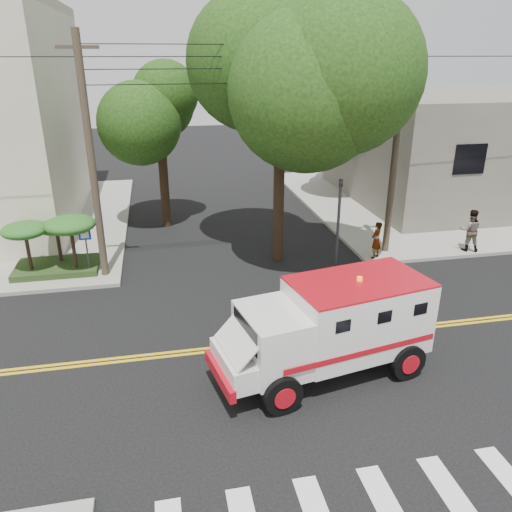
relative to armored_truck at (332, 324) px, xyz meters
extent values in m
plane|color=black|center=(-0.96, 1.72, -1.51)|extent=(100.00, 100.00, 0.00)
cube|color=gray|center=(12.54, 15.22, -1.43)|extent=(17.00, 17.00, 0.15)
cube|color=#615C53|center=(14.04, 15.72, 1.64)|extent=(14.00, 12.00, 6.00)
cylinder|color=#382D23|center=(-6.56, 7.72, 2.99)|extent=(0.28, 0.28, 9.00)
cylinder|color=#382D23|center=(5.34, 7.92, 2.99)|extent=(0.28, 0.28, 9.00)
cylinder|color=black|center=(0.54, 8.22, 1.99)|extent=(0.44, 0.44, 7.00)
sphere|color=#0E330E|center=(0.54, 8.22, 5.49)|extent=(5.32, 5.32, 5.32)
sphere|color=#0E330E|center=(1.68, 7.46, 6.06)|extent=(4.56, 4.56, 4.56)
cylinder|color=black|center=(-3.96, 13.72, 1.29)|extent=(0.44, 0.44, 5.60)
sphere|color=#0E330E|center=(-3.96, 13.72, 4.09)|extent=(3.92, 3.92, 3.92)
sphere|color=#0E330E|center=(-3.12, 13.16, 4.51)|extent=(3.36, 3.36, 3.36)
cylinder|color=black|center=(7.54, 17.72, 1.47)|extent=(0.44, 0.44, 5.95)
sphere|color=#0E330E|center=(7.54, 17.72, 4.44)|extent=(4.20, 4.20, 4.20)
sphere|color=#0E330E|center=(8.44, 17.12, 4.89)|extent=(3.60, 3.60, 3.60)
cylinder|color=#3F3F42|center=(2.84, 7.32, 0.29)|extent=(0.12, 0.12, 3.60)
imported|color=#3F3F42|center=(2.84, 7.32, 1.64)|extent=(0.15, 0.18, 0.90)
cylinder|color=#3F3F42|center=(-7.16, 7.92, -0.51)|extent=(0.06, 0.06, 2.00)
cube|color=#0C33A5|center=(-7.16, 7.86, 0.29)|extent=(0.45, 0.03, 0.45)
cube|color=#1E3314|center=(-8.46, 8.52, -1.24)|extent=(3.20, 2.00, 0.24)
cylinder|color=black|center=(-9.36, 8.22, -0.36)|extent=(0.14, 0.14, 1.52)
ellipsoid|color=#1D4C16|center=(-9.36, 8.22, 0.50)|extent=(1.73, 1.73, 0.60)
cylinder|color=black|center=(-8.36, 8.92, -0.44)|extent=(0.14, 0.14, 1.36)
ellipsoid|color=#1D4C16|center=(-8.36, 8.92, 0.33)|extent=(1.55, 1.55, 0.54)
cylinder|color=black|center=(-7.66, 8.02, -0.28)|extent=(0.14, 0.14, 1.68)
ellipsoid|color=#1D4C16|center=(-7.66, 8.02, 0.67)|extent=(1.91, 1.91, 0.66)
cube|color=silver|center=(0.74, 0.14, 0.11)|extent=(3.96, 2.78, 1.95)
cube|color=silver|center=(-1.72, -0.33, -0.07)|extent=(1.84, 2.28, 1.58)
cube|color=black|center=(-2.43, -0.47, 0.34)|extent=(0.36, 1.56, 0.65)
cube|color=silver|center=(-2.67, -0.52, -0.54)|extent=(1.17, 1.98, 0.65)
cube|color=#B00D19|center=(-3.13, -0.61, -0.77)|extent=(0.54, 1.99, 0.32)
cube|color=#B00D19|center=(0.74, 0.14, 1.11)|extent=(3.96, 2.78, 0.06)
cylinder|color=black|center=(-1.70, -1.39, -1.00)|extent=(1.06, 0.49, 1.02)
cylinder|color=black|center=(-2.10, 0.65, -1.00)|extent=(1.06, 0.49, 1.02)
cylinder|color=black|center=(1.94, -0.68, -1.00)|extent=(1.06, 0.49, 1.02)
cylinder|color=black|center=(1.54, 1.36, -1.00)|extent=(1.06, 0.49, 1.02)
imported|color=gray|center=(4.54, 7.22, -0.57)|extent=(0.69, 0.65, 1.58)
imported|color=gray|center=(8.89, 7.22, -0.43)|extent=(1.10, 0.99, 1.86)
camera|label=1|loc=(-4.30, -11.00, 6.69)|focal=35.00mm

